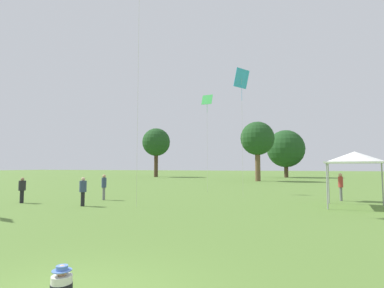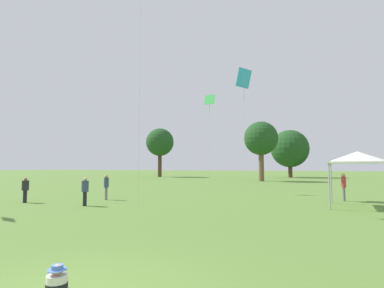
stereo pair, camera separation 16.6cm
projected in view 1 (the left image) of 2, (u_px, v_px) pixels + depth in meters
seated_toddler at (63, 287)px, 4.85m from camera, size 0.43×0.53×0.60m
person_standing_0 at (341, 184)px, 19.15m from camera, size 0.35×0.35×1.76m
person_standing_1 at (22, 188)px, 18.01m from camera, size 0.51×0.51×1.53m
person_standing_3 at (104, 185)px, 19.64m from camera, size 0.36×0.36×1.66m
person_standing_4 at (83, 189)px, 16.61m from camera, size 0.44×0.44×1.59m
canopy_tent at (355, 158)px, 16.17m from camera, size 3.44×3.44×3.00m
kite_3 at (242, 80)px, 21.63m from camera, size 1.05×1.33×9.20m
kite_5 at (207, 102)px, 25.83m from camera, size 0.98×0.49×8.40m
distant_tree_0 at (257, 139)px, 44.96m from camera, size 5.05×5.05×8.93m
distant_tree_1 at (156, 142)px, 62.66m from camera, size 5.81×5.81×10.18m
distant_tree_2 at (286, 149)px, 59.67m from camera, size 7.42×7.42×9.44m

